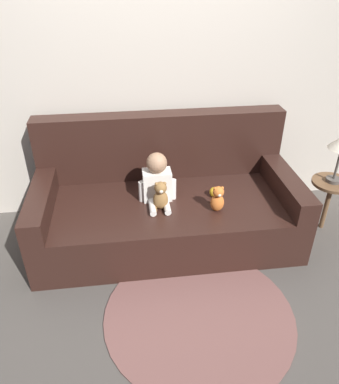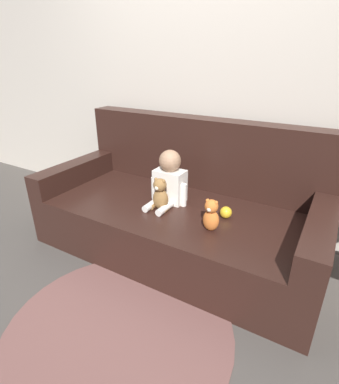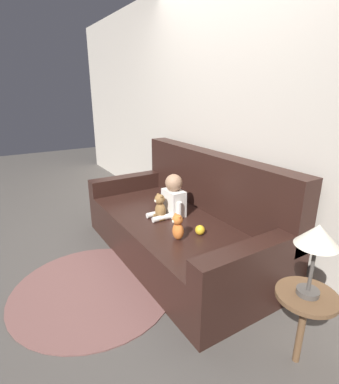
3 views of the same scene
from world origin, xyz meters
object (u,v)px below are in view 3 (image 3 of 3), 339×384
object	(u,v)px
person_baby	(173,198)
side_table	(313,264)
couch	(183,224)
teddy_bear_brown	(160,207)
plush_toy_side	(178,227)
toy_ball	(200,230)

from	to	relation	value
person_baby	side_table	xyz separation A→B (m)	(1.46, -0.05, 0.09)
couch	teddy_bear_brown	world-z (taller)	couch
couch	side_table	distance (m)	1.43
person_baby	plush_toy_side	size ratio (longest dim) A/B	1.85
teddy_bear_brown	toy_ball	size ratio (longest dim) A/B	2.93
couch	side_table	bearing A→B (deg)	-4.95
side_table	plush_toy_side	bearing A→B (deg)	-170.19
teddy_bear_brown	side_table	world-z (taller)	side_table
couch	teddy_bear_brown	distance (m)	0.30
teddy_bear_brown	side_table	distance (m)	1.46
couch	side_table	world-z (taller)	couch
plush_toy_side	person_baby	bearing A→B (deg)	152.63
toy_ball	side_table	world-z (taller)	side_table
couch	person_baby	distance (m)	0.28
couch	toy_ball	size ratio (longest dim) A/B	25.66
side_table	toy_ball	bearing A→B (deg)	178.57
toy_ball	side_table	bearing A→B (deg)	-1.43
person_baby	teddy_bear_brown	distance (m)	0.16
person_baby	toy_ball	distance (m)	0.48
couch	plush_toy_side	distance (m)	0.50
couch	side_table	size ratio (longest dim) A/B	2.36
plush_toy_side	side_table	size ratio (longest dim) A/B	0.24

